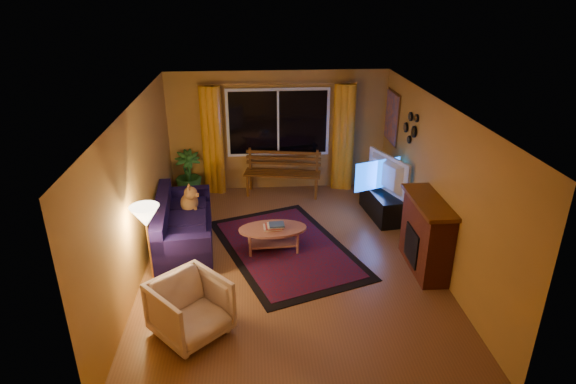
{
  "coord_description": "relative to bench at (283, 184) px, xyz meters",
  "views": [
    {
      "loc": [
        -0.53,
        -6.64,
        4.08
      ],
      "look_at": [
        0.0,
        0.3,
        1.05
      ],
      "focal_mm": 30.0,
      "sensor_mm": 36.0,
      "label": 1
    }
  ],
  "objects": [
    {
      "name": "floor",
      "position": [
        -0.06,
        -2.6,
        -0.24
      ],
      "size": [
        4.5,
        6.0,
        0.02
      ],
      "primitive_type": "cube",
      "color": "brown",
      "rests_on": "ground"
    },
    {
      "name": "ceiling",
      "position": [
        -0.06,
        -2.6,
        2.28
      ],
      "size": [
        4.5,
        6.0,
        0.02
      ],
      "primitive_type": "cube",
      "color": "white",
      "rests_on": "ground"
    },
    {
      "name": "wall_back",
      "position": [
        -0.06,
        0.41,
        1.02
      ],
      "size": [
        4.5,
        0.02,
        2.5
      ],
      "primitive_type": "cube",
      "color": "#B78034",
      "rests_on": "ground"
    },
    {
      "name": "wall_left",
      "position": [
        -2.32,
        -2.6,
        1.02
      ],
      "size": [
        0.02,
        6.0,
        2.5
      ],
      "primitive_type": "cube",
      "color": "#B78034",
      "rests_on": "ground"
    },
    {
      "name": "wall_right",
      "position": [
        2.2,
        -2.6,
        1.02
      ],
      "size": [
        0.02,
        6.0,
        2.5
      ],
      "primitive_type": "cube",
      "color": "#B78034",
      "rests_on": "ground"
    },
    {
      "name": "window",
      "position": [
        -0.06,
        0.34,
        1.22
      ],
      "size": [
        2.0,
        0.02,
        1.3
      ],
      "primitive_type": "cube",
      "color": "black",
      "rests_on": "wall_back"
    },
    {
      "name": "curtain_rod",
      "position": [
        -0.06,
        0.3,
        2.02
      ],
      "size": [
        3.2,
        0.03,
        0.03
      ],
      "primitive_type": "cylinder",
      "rotation": [
        0.0,
        1.57,
        0.0
      ],
      "color": "#BF8C3F",
      "rests_on": "wall_back"
    },
    {
      "name": "curtain_left",
      "position": [
        -1.41,
        0.28,
        0.89
      ],
      "size": [
        0.36,
        0.36,
        2.24
      ],
      "primitive_type": "cylinder",
      "color": "orange",
      "rests_on": "ground"
    },
    {
      "name": "curtain_right",
      "position": [
        1.29,
        0.28,
        0.89
      ],
      "size": [
        0.36,
        0.36,
        2.24
      ],
      "primitive_type": "cylinder",
      "color": "orange",
      "rests_on": "ground"
    },
    {
      "name": "bench",
      "position": [
        0.0,
        0.0,
        0.0
      ],
      "size": [
        1.62,
        0.74,
        0.47
      ],
      "primitive_type": "cube",
      "rotation": [
        0.0,
        0.0,
        -0.18
      ],
      "color": "#542B0A",
      "rests_on": "ground"
    },
    {
      "name": "potted_plant",
      "position": [
        -1.94,
        0.11,
        0.24
      ],
      "size": [
        0.66,
        0.66,
        0.95
      ],
      "primitive_type": "imported",
      "rotation": [
        0.0,
        0.0,
        0.29
      ],
      "color": "#235B1E",
      "rests_on": "ground"
    },
    {
      "name": "sofa",
      "position": [
        -1.77,
        -2.02,
        0.18
      ],
      "size": [
        1.05,
        2.12,
        0.83
      ],
      "primitive_type": "cube",
      "rotation": [
        0.0,
        0.0,
        0.08
      ],
      "color": "black",
      "rests_on": "ground"
    },
    {
      "name": "dog",
      "position": [
        -1.72,
        -1.55,
        0.4
      ],
      "size": [
        0.35,
        0.45,
        0.45
      ],
      "primitive_type": null,
      "rotation": [
        0.0,
        0.0,
        0.12
      ],
      "color": "#A26631",
      "rests_on": "sofa"
    },
    {
      "name": "armchair",
      "position": [
        -1.43,
        -4.28,
        0.19
      ],
      "size": [
        1.12,
        1.12,
        0.84
      ],
      "primitive_type": "imported",
      "rotation": [
        0.0,
        0.0,
        0.73
      ],
      "color": "beige",
      "rests_on": "ground"
    },
    {
      "name": "floor_lamp",
      "position": [
        -2.06,
        -3.34,
        0.44
      ],
      "size": [
        0.28,
        0.28,
        1.35
      ],
      "primitive_type": "cylinder",
      "rotation": [
        0.0,
        0.0,
        -0.32
      ],
      "color": "#BF8C3F",
      "rests_on": "ground"
    },
    {
      "name": "rug",
      "position": [
        -0.1,
        -2.26,
        -0.22
      ],
      "size": [
        2.73,
        3.38,
        0.02
      ],
      "primitive_type": "cube",
      "rotation": [
        0.0,
        0.0,
        0.35
      ],
      "color": "#5F060F",
      "rests_on": "ground"
    },
    {
      "name": "coffee_table",
      "position": [
        -0.31,
        -2.27,
        -0.03
      ],
      "size": [
        1.16,
        1.16,
        0.41
      ],
      "primitive_type": "cylinder",
      "rotation": [
        0.0,
        0.0,
        0.04
      ],
      "color": "#B66B57",
      "rests_on": "ground"
    },
    {
      "name": "tv_console",
      "position": [
        1.78,
        -1.16,
        0.02
      ],
      "size": [
        0.55,
        1.24,
        0.5
      ],
      "primitive_type": "cube",
      "rotation": [
        0.0,
        0.0,
        0.12
      ],
      "color": "black",
      "rests_on": "ground"
    },
    {
      "name": "television",
      "position": [
        1.78,
        -1.16,
        0.61
      ],
      "size": [
        0.57,
        1.18,
        0.69
      ],
      "primitive_type": "imported",
      "rotation": [
        0.0,
        0.0,
        1.93
      ],
      "color": "black",
      "rests_on": "tv_console"
    },
    {
      "name": "fireplace",
      "position": [
        1.99,
        -3.0,
        0.32
      ],
      "size": [
        0.4,
        1.2,
        1.1
      ],
      "primitive_type": "cube",
      "color": "maroon",
      "rests_on": "ground"
    },
    {
      "name": "mirror_cluster",
      "position": [
        2.15,
        -1.3,
        1.57
      ],
      "size": [
        0.06,
        0.6,
        0.56
      ],
      "primitive_type": null,
      "color": "black",
      "rests_on": "wall_right"
    },
    {
      "name": "painting",
      "position": [
        2.16,
        -0.15,
        1.42
      ],
      "size": [
        0.04,
        0.76,
        0.96
      ],
      "primitive_type": "cube",
      "color": "orange",
      "rests_on": "wall_right"
    }
  ]
}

